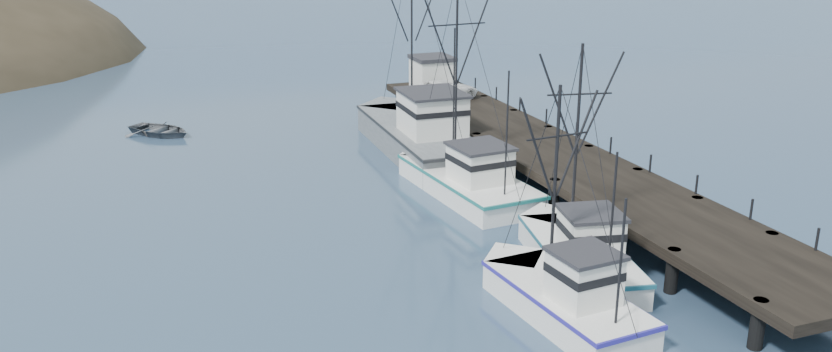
{
  "coord_description": "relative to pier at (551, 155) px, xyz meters",
  "views": [
    {
      "loc": [
        -9.79,
        -24.62,
        15.47
      ],
      "look_at": [
        4.15,
        12.67,
        2.5
      ],
      "focal_mm": 35.0,
      "sensor_mm": 36.0,
      "label": 1
    }
  ],
  "objects": [
    {
      "name": "work_vessel",
      "position": [
        -4.96,
        8.99,
        -0.46
      ],
      "size": [
        5.58,
        17.37,
        14.3
      ],
      "color": "slate",
      "rests_on": "ground"
    },
    {
      "name": "motorboat",
      "position": [
        -21.27,
        19.53,
        -1.69
      ],
      "size": [
        6.09,
        6.2,
        1.05
      ],
      "primitive_type": "imported",
      "rotation": [
        0.0,
        0.0,
        0.73
      ],
      "color": "#505459",
      "rests_on": "ground"
    },
    {
      "name": "trawler_mid",
      "position": [
        -8.05,
        -15.17,
        -0.87
      ],
      "size": [
        3.9,
        9.5,
        9.63
      ],
      "color": "white",
      "rests_on": "ground"
    },
    {
      "name": "trawler_near",
      "position": [
        -5.09,
        -11.48,
        -0.87
      ],
      "size": [
        4.99,
        10.25,
        10.48
      ],
      "color": "white",
      "rests_on": "ground"
    },
    {
      "name": "pier",
      "position": [
        0.0,
        0.0,
        0.0
      ],
      "size": [
        6.0,
        44.0,
        2.0
      ],
      "color": "black",
      "rests_on": "ground"
    },
    {
      "name": "ground",
      "position": [
        -14.0,
        -16.0,
        -1.69
      ],
      "size": [
        400.0,
        400.0,
        0.0
      ],
      "primitive_type": "plane",
      "color": "navy",
      "rests_on": "ground"
    },
    {
      "name": "pickup_truck",
      "position": [
        -0.79,
        14.84,
        1.06
      ],
      "size": [
        5.83,
        3.66,
        1.5
      ],
      "primitive_type": "imported",
      "rotation": [
        0.0,
        0.0,
        1.8
      ],
      "color": "white",
      "rests_on": "pier"
    },
    {
      "name": "trawler_far",
      "position": [
        -5.61,
        0.04,
        -0.87
      ],
      "size": [
        4.99,
        12.59,
        12.64
      ],
      "color": "white",
      "rests_on": "ground"
    },
    {
      "name": "pier_shed",
      "position": [
        -0.52,
        18.0,
        1.73
      ],
      "size": [
        3.0,
        3.2,
        2.8
      ],
      "color": "silver",
      "rests_on": "pier"
    }
  ]
}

